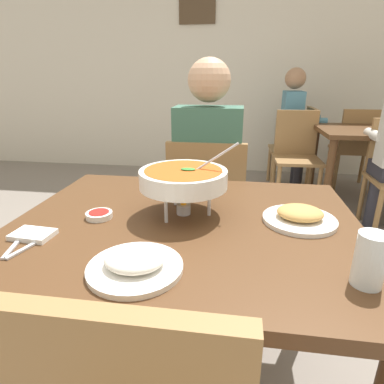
{
  "coord_description": "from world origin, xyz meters",
  "views": [
    {
      "loc": [
        0.17,
        -0.97,
        1.22
      ],
      "look_at": [
        0.0,
        0.15,
        0.81
      ],
      "focal_mm": 30.05,
      "sensor_mm": 36.0,
      "label": 1
    }
  ],
  "objects_px": {
    "drink_glass": "(370,263)",
    "rice_plate": "(135,263)",
    "appetizer_plate": "(300,216)",
    "chair_bg_window": "(296,151)",
    "diner_main": "(208,165)",
    "dining_table_far": "(373,144)",
    "chair_bg_middle": "(299,143)",
    "dining_table_main": "(186,251)",
    "curry_bowl": "(183,179)",
    "chair_bg_corner": "(356,145)",
    "patron_bg_middle": "(295,122)",
    "sauce_dish": "(99,215)",
    "chair_diner_main": "(207,206)"
  },
  "relations": [
    {
      "from": "chair_bg_window",
      "to": "appetizer_plate",
      "type": "bearing_deg",
      "value": -99.03
    },
    {
      "from": "chair_bg_middle",
      "to": "patron_bg_middle",
      "type": "height_order",
      "value": "patron_bg_middle"
    },
    {
      "from": "appetizer_plate",
      "to": "sauce_dish",
      "type": "xyz_separation_m",
      "value": [
        -0.67,
        -0.07,
        -0.01
      ]
    },
    {
      "from": "dining_table_main",
      "to": "chair_bg_middle",
      "type": "relative_size",
      "value": 1.28
    },
    {
      "from": "chair_bg_corner",
      "to": "chair_bg_window",
      "type": "xyz_separation_m",
      "value": [
        -0.69,
        -0.38,
        0.0
      ]
    },
    {
      "from": "dining_table_far",
      "to": "chair_bg_corner",
      "type": "xyz_separation_m",
      "value": [
        0.03,
        0.5,
        -0.11
      ]
    },
    {
      "from": "diner_main",
      "to": "chair_bg_middle",
      "type": "bearing_deg",
      "value": 67.15
    },
    {
      "from": "rice_plate",
      "to": "chair_bg_corner",
      "type": "bearing_deg",
      "value": 63.58
    },
    {
      "from": "curry_bowl",
      "to": "dining_table_far",
      "type": "bearing_deg",
      "value": 56.83
    },
    {
      "from": "curry_bowl",
      "to": "chair_bg_window",
      "type": "height_order",
      "value": "curry_bowl"
    },
    {
      "from": "drink_glass",
      "to": "dining_table_main",
      "type": "bearing_deg",
      "value": 149.12
    },
    {
      "from": "chair_bg_corner",
      "to": "chair_diner_main",
      "type": "bearing_deg",
      "value": -125.89
    },
    {
      "from": "dining_table_main",
      "to": "chair_bg_middle",
      "type": "xyz_separation_m",
      "value": [
        0.83,
        2.75,
        -0.14
      ]
    },
    {
      "from": "curry_bowl",
      "to": "chair_bg_corner",
      "type": "xyz_separation_m",
      "value": [
        1.45,
        2.68,
        -0.38
      ]
    },
    {
      "from": "diner_main",
      "to": "dining_table_far",
      "type": "distance_m",
      "value": 2.02
    },
    {
      "from": "curry_bowl",
      "to": "rice_plate",
      "type": "distance_m",
      "value": 0.39
    },
    {
      "from": "appetizer_plate",
      "to": "drink_glass",
      "type": "height_order",
      "value": "drink_glass"
    },
    {
      "from": "rice_plate",
      "to": "drink_glass",
      "type": "height_order",
      "value": "drink_glass"
    },
    {
      "from": "dining_table_main",
      "to": "drink_glass",
      "type": "xyz_separation_m",
      "value": [
        0.47,
        -0.28,
        0.17
      ]
    },
    {
      "from": "dining_table_main",
      "to": "rice_plate",
      "type": "xyz_separation_m",
      "value": [
        -0.08,
        -0.31,
        0.13
      ]
    },
    {
      "from": "chair_bg_window",
      "to": "drink_glass",
      "type": "bearing_deg",
      "value": -95.85
    },
    {
      "from": "appetizer_plate",
      "to": "chair_bg_window",
      "type": "relative_size",
      "value": 0.27
    },
    {
      "from": "dining_table_far",
      "to": "diner_main",
      "type": "bearing_deg",
      "value": -134.13
    },
    {
      "from": "appetizer_plate",
      "to": "chair_bg_window",
      "type": "distance_m",
      "value": 2.35
    },
    {
      "from": "rice_plate",
      "to": "appetizer_plate",
      "type": "bearing_deg",
      "value": 38.13
    },
    {
      "from": "chair_bg_middle",
      "to": "dining_table_main",
      "type": "bearing_deg",
      "value": -106.76
    },
    {
      "from": "diner_main",
      "to": "dining_table_far",
      "type": "relative_size",
      "value": 1.31
    },
    {
      "from": "diner_main",
      "to": "chair_bg_middle",
      "type": "distance_m",
      "value": 2.15
    },
    {
      "from": "appetizer_plate",
      "to": "chair_bg_corner",
      "type": "height_order",
      "value": "chair_bg_corner"
    },
    {
      "from": "sauce_dish",
      "to": "drink_glass",
      "type": "xyz_separation_m",
      "value": [
        0.77,
        -0.27,
        0.05
      ]
    },
    {
      "from": "appetizer_plate",
      "to": "chair_diner_main",
      "type": "bearing_deg",
      "value": 118.13
    },
    {
      "from": "dining_table_main",
      "to": "drink_glass",
      "type": "relative_size",
      "value": 8.87
    },
    {
      "from": "appetizer_plate",
      "to": "drink_glass",
      "type": "bearing_deg",
      "value": -73.79
    },
    {
      "from": "chair_diner_main",
      "to": "curry_bowl",
      "type": "relative_size",
      "value": 2.71
    },
    {
      "from": "patron_bg_middle",
      "to": "diner_main",
      "type": "bearing_deg",
      "value": -110.93
    },
    {
      "from": "curry_bowl",
      "to": "chair_bg_middle",
      "type": "height_order",
      "value": "curry_bowl"
    },
    {
      "from": "rice_plate",
      "to": "patron_bg_middle",
      "type": "height_order",
      "value": "patron_bg_middle"
    },
    {
      "from": "drink_glass",
      "to": "rice_plate",
      "type": "bearing_deg",
      "value": -177.52
    },
    {
      "from": "dining_table_main",
      "to": "chair_bg_window",
      "type": "distance_m",
      "value": 2.48
    },
    {
      "from": "diner_main",
      "to": "patron_bg_middle",
      "type": "bearing_deg",
      "value": 69.07
    },
    {
      "from": "chair_diner_main",
      "to": "patron_bg_middle",
      "type": "xyz_separation_m",
      "value": [
        0.77,
        2.04,
        0.24
      ]
    },
    {
      "from": "dining_table_main",
      "to": "patron_bg_middle",
      "type": "relative_size",
      "value": 0.88
    },
    {
      "from": "diner_main",
      "to": "chair_bg_corner",
      "type": "relative_size",
      "value": 1.46
    },
    {
      "from": "curry_bowl",
      "to": "appetizer_plate",
      "type": "distance_m",
      "value": 0.41
    },
    {
      "from": "chair_diner_main",
      "to": "drink_glass",
      "type": "xyz_separation_m",
      "value": [
        0.47,
        -1.03,
        0.31
      ]
    },
    {
      "from": "patron_bg_middle",
      "to": "chair_bg_window",
      "type": "bearing_deg",
      "value": -93.04
    },
    {
      "from": "sauce_dish",
      "to": "chair_diner_main",
      "type": "bearing_deg",
      "value": 68.9
    },
    {
      "from": "rice_plate",
      "to": "chair_bg_middle",
      "type": "xyz_separation_m",
      "value": [
        0.9,
        3.06,
        -0.27
      ]
    },
    {
      "from": "chair_bg_window",
      "to": "chair_bg_corner",
      "type": "bearing_deg",
      "value": 28.66
    },
    {
      "from": "appetizer_plate",
      "to": "dining_table_far",
      "type": "bearing_deg",
      "value": 64.78
    }
  ]
}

